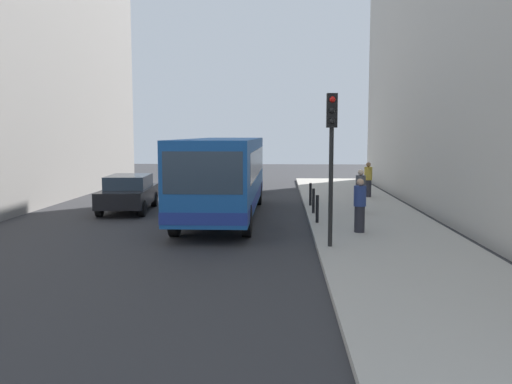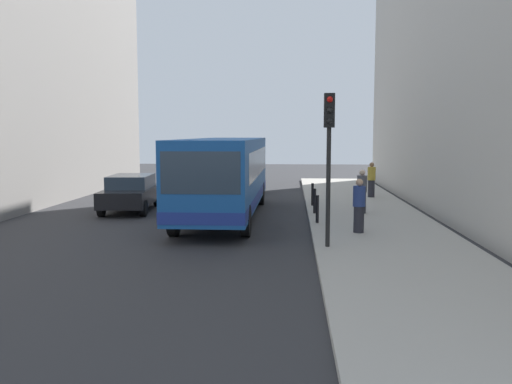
# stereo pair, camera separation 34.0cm
# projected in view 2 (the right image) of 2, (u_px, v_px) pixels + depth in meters

# --- Properties ---
(ground_plane) EXTENTS (80.00, 80.00, 0.00)m
(ground_plane) POSITION_uv_depth(u_px,v_px,m) (212.00, 232.00, 17.74)
(ground_plane) COLOR #2D2D30
(sidewalk) EXTENTS (4.40, 40.00, 0.15)m
(sidewalk) POSITION_uv_depth(u_px,v_px,m) (380.00, 232.00, 17.37)
(sidewalk) COLOR #ADA89E
(sidewalk) RESTS_ON ground
(bus) EXTENTS (2.56, 11.03, 3.00)m
(bus) POSITION_uv_depth(u_px,v_px,m) (225.00, 172.00, 20.84)
(bus) COLOR #19519E
(bus) RESTS_ON ground
(car_beside_bus) EXTENTS (2.13, 4.52, 1.48)m
(car_beside_bus) POSITION_uv_depth(u_px,v_px,m) (131.00, 192.00, 22.65)
(car_beside_bus) COLOR black
(car_beside_bus) RESTS_ON ground
(car_behind_bus) EXTENTS (2.07, 4.50, 1.48)m
(car_behind_bus) POSITION_uv_depth(u_px,v_px,m) (246.00, 177.00, 30.82)
(car_behind_bus) COLOR #A5A8AD
(car_behind_bus) RESTS_ON ground
(traffic_light) EXTENTS (0.28, 0.33, 4.10)m
(traffic_light) POSITION_uv_depth(u_px,v_px,m) (329.00, 141.00, 14.49)
(traffic_light) COLOR black
(traffic_light) RESTS_ON sidewalk
(bollard_near) EXTENTS (0.11, 0.11, 0.95)m
(bollard_near) POSITION_uv_depth(u_px,v_px,m) (317.00, 209.00, 18.68)
(bollard_near) COLOR black
(bollard_near) RESTS_ON sidewalk
(bollard_mid) EXTENTS (0.11, 0.11, 0.95)m
(bollard_mid) POSITION_uv_depth(u_px,v_px,m) (315.00, 201.00, 20.94)
(bollard_mid) COLOR black
(bollard_mid) RESTS_ON sidewalk
(bollard_far) EXTENTS (0.11, 0.11, 0.95)m
(bollard_far) POSITION_uv_depth(u_px,v_px,m) (312.00, 194.00, 23.19)
(bollard_far) COLOR black
(bollard_far) RESTS_ON sidewalk
(pedestrian_near_signal) EXTENTS (0.38, 0.38, 1.67)m
(pedestrian_near_signal) POSITION_uv_depth(u_px,v_px,m) (359.00, 206.00, 16.81)
(pedestrian_near_signal) COLOR #26262D
(pedestrian_near_signal) RESTS_ON sidewalk
(pedestrian_mid_sidewalk) EXTENTS (0.38, 0.38, 1.68)m
(pedestrian_mid_sidewalk) POSITION_uv_depth(u_px,v_px,m) (362.00, 192.00, 20.90)
(pedestrian_mid_sidewalk) COLOR #26262D
(pedestrian_mid_sidewalk) RESTS_ON sidewalk
(pedestrian_far_sidewalk) EXTENTS (0.38, 0.38, 1.67)m
(pedestrian_far_sidewalk) POSITION_uv_depth(u_px,v_px,m) (371.00, 180.00, 26.25)
(pedestrian_far_sidewalk) COLOR #26262D
(pedestrian_far_sidewalk) RESTS_ON sidewalk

